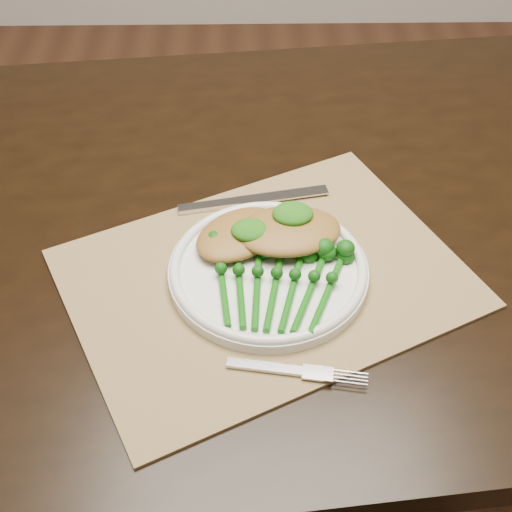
{
  "coord_description": "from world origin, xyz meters",
  "views": [
    {
      "loc": [
        -0.01,
        -0.84,
        1.41
      ],
      "look_at": [
        -0.0,
        -0.2,
        0.78
      ],
      "focal_mm": 50.0,
      "sensor_mm": 36.0,
      "label": 1
    }
  ],
  "objects_px": {
    "dining_table": "(276,366)",
    "dinner_plate": "(268,270)",
    "placemat": "(265,278)",
    "chicken_fillet_left": "(239,234)",
    "broccolini_bundle": "(274,289)"
  },
  "relations": [
    {
      "from": "placemat",
      "to": "broccolini_bundle",
      "type": "bearing_deg",
      "value": -102.45
    },
    {
      "from": "placemat",
      "to": "chicken_fillet_left",
      "type": "height_order",
      "value": "chicken_fillet_left"
    },
    {
      "from": "chicken_fillet_left",
      "to": "broccolini_bundle",
      "type": "relative_size",
      "value": 0.67
    },
    {
      "from": "placemat",
      "to": "dinner_plate",
      "type": "bearing_deg",
      "value": -2.69
    },
    {
      "from": "dining_table",
      "to": "chicken_fillet_left",
      "type": "bearing_deg",
      "value": -129.44
    },
    {
      "from": "dining_table",
      "to": "dinner_plate",
      "type": "relative_size",
      "value": 6.67
    },
    {
      "from": "dining_table",
      "to": "dinner_plate",
      "type": "xyz_separation_m",
      "value": [
        -0.02,
        -0.14,
        0.39
      ]
    },
    {
      "from": "placemat",
      "to": "broccolini_bundle",
      "type": "relative_size",
      "value": 2.59
    },
    {
      "from": "broccolini_bundle",
      "to": "dining_table",
      "type": "bearing_deg",
      "value": 92.2
    },
    {
      "from": "chicken_fillet_left",
      "to": "broccolini_bundle",
      "type": "xyz_separation_m",
      "value": [
        0.04,
        -0.09,
        -0.01
      ]
    },
    {
      "from": "placemat",
      "to": "broccolini_bundle",
      "type": "height_order",
      "value": "broccolini_bundle"
    },
    {
      "from": "placemat",
      "to": "chicken_fillet_left",
      "type": "distance_m",
      "value": 0.07
    },
    {
      "from": "chicken_fillet_left",
      "to": "broccolini_bundle",
      "type": "height_order",
      "value": "chicken_fillet_left"
    },
    {
      "from": "dining_table",
      "to": "dinner_plate",
      "type": "distance_m",
      "value": 0.41
    },
    {
      "from": "dinner_plate",
      "to": "chicken_fillet_left",
      "type": "bearing_deg",
      "value": 126.38
    }
  ]
}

